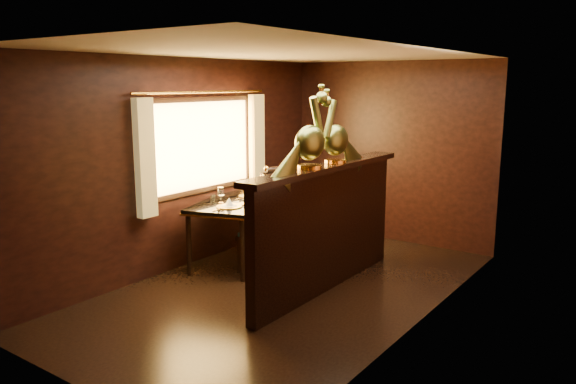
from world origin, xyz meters
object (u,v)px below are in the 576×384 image
(chair_left, at_px, (268,221))
(peacock_left, at_px, (310,127))
(chair_right, at_px, (276,214))
(dining_table, at_px, (235,207))
(peacock_right, at_px, (336,126))

(chair_left, height_order, peacock_left, peacock_left)
(chair_right, xyz_separation_m, peacock_left, (0.87, -0.60, 1.12))
(chair_right, distance_m, peacock_left, 1.54)
(dining_table, height_order, chair_left, chair_left)
(chair_right, bearing_deg, chair_left, -57.07)
(chair_right, bearing_deg, peacock_right, 11.50)
(dining_table, height_order, peacock_left, peacock_left)
(dining_table, bearing_deg, peacock_right, -15.67)
(chair_left, distance_m, chair_right, 0.25)
(dining_table, height_order, chair_right, chair_right)
(chair_left, xyz_separation_m, chair_right, (-0.06, 0.24, 0.03))
(dining_table, bearing_deg, peacock_left, -35.65)
(chair_left, distance_m, peacock_right, 1.39)
(chair_left, bearing_deg, dining_table, 174.77)
(chair_left, relative_size, chair_right, 0.96)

